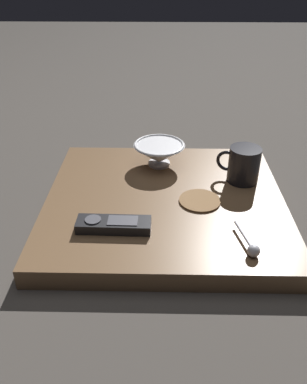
# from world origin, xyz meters

# --- Properties ---
(ground_plane) EXTENTS (6.00, 6.00, 0.00)m
(ground_plane) POSITION_xyz_m (0.00, 0.00, 0.00)
(ground_plane) COLOR #47423D
(table) EXTENTS (0.57, 0.61, 0.05)m
(table) POSITION_xyz_m (0.00, 0.00, 0.02)
(table) COLOR brown
(table) RESTS_ON ground
(cereal_bowl) EXTENTS (0.15, 0.15, 0.07)m
(cereal_bowl) POSITION_xyz_m (-0.17, -0.02, 0.09)
(cereal_bowl) COLOR silver
(cereal_bowl) RESTS_ON table
(coffee_mug) EXTENTS (0.08, 0.12, 0.10)m
(coffee_mug) POSITION_xyz_m (-0.09, 0.21, 0.10)
(coffee_mug) COLOR black
(coffee_mug) RESTS_ON table
(teaspoon) EXTENTS (0.12, 0.04, 0.03)m
(teaspoon) POSITION_xyz_m (0.22, 0.18, 0.06)
(teaspoon) COLOR silver
(teaspoon) RESTS_ON table
(tv_remote_near) EXTENTS (0.06, 0.17, 0.03)m
(tv_remote_near) POSITION_xyz_m (0.14, -0.12, 0.06)
(tv_remote_near) COLOR black
(tv_remote_near) RESTS_ON table
(drink_coaster) EXTENTS (0.11, 0.11, 0.01)m
(drink_coaster) POSITION_xyz_m (0.02, 0.09, 0.05)
(drink_coaster) COLOR olive
(drink_coaster) RESTS_ON table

